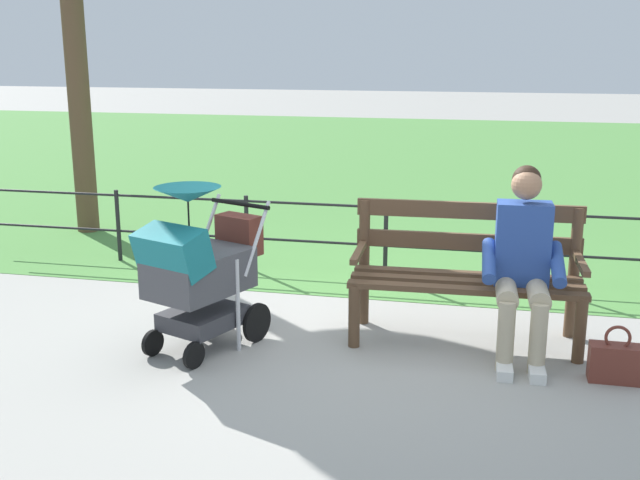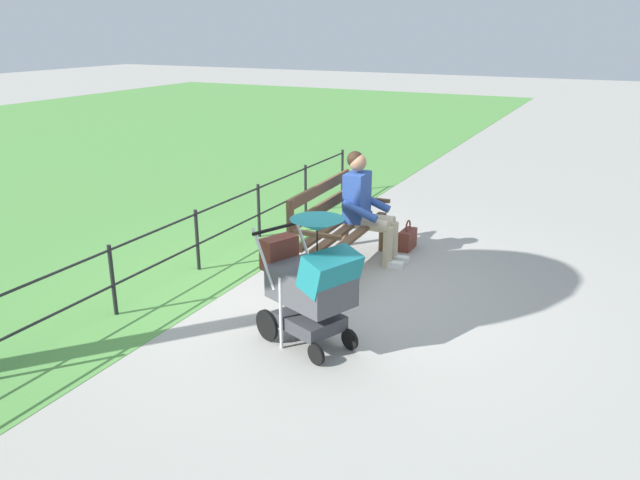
# 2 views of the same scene
# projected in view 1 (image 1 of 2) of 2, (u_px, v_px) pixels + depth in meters

# --- Properties ---
(ground_plane) EXTENTS (60.00, 60.00, 0.00)m
(ground_plane) POSITION_uv_depth(u_px,v_px,m) (357.00, 335.00, 5.59)
(ground_plane) COLOR #9E9B93
(grass_lawn) EXTENTS (40.00, 16.00, 0.01)m
(grass_lawn) POSITION_uv_depth(u_px,v_px,m) (441.00, 161.00, 13.91)
(grass_lawn) COLOR #518E42
(grass_lawn) RESTS_ON ground
(park_bench) EXTENTS (1.62, 0.65, 0.96)m
(park_bench) POSITION_uv_depth(u_px,v_px,m) (466.00, 267.00, 5.41)
(park_bench) COLOR brown
(park_bench) RESTS_ON ground
(person_on_bench) EXTENTS (0.54, 0.74, 1.28)m
(person_on_bench) POSITION_uv_depth(u_px,v_px,m) (523.00, 258.00, 5.08)
(person_on_bench) COLOR tan
(person_on_bench) RESTS_ON ground
(stroller) EXTENTS (0.78, 1.00, 1.15)m
(stroller) POSITION_uv_depth(u_px,v_px,m) (199.00, 266.00, 5.18)
(stroller) COLOR black
(stroller) RESTS_ON ground
(handbag) EXTENTS (0.32, 0.14, 0.37)m
(handbag) POSITION_uv_depth(u_px,v_px,m) (615.00, 362.00, 4.79)
(handbag) COLOR brown
(handbag) RESTS_ON ground
(park_fence) EXTENTS (7.82, 0.04, 0.70)m
(park_fence) POSITION_uv_depth(u_px,v_px,m) (417.00, 234.00, 6.79)
(park_fence) COLOR black
(park_fence) RESTS_ON ground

